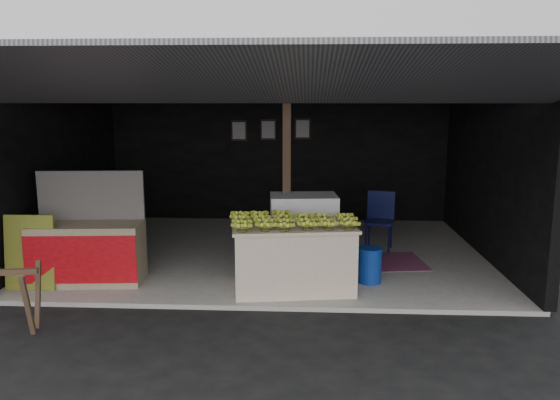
# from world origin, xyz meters

# --- Properties ---
(ground) EXTENTS (80.00, 80.00, 0.00)m
(ground) POSITION_xyz_m (0.00, 0.00, 0.00)
(ground) COLOR black
(ground) RESTS_ON ground
(concrete_slab) EXTENTS (7.00, 5.00, 0.06)m
(concrete_slab) POSITION_xyz_m (0.00, 2.50, 0.03)
(concrete_slab) COLOR gray
(concrete_slab) RESTS_ON ground
(shophouse) EXTENTS (7.40, 7.29, 3.02)m
(shophouse) POSITION_xyz_m (0.00, 2.82, 2.10)
(shophouse) COLOR black
(shophouse) RESTS_ON ground
(banana_table) EXTENTS (1.71, 1.19, 0.88)m
(banana_table) POSITION_xyz_m (0.44, 0.67, 0.50)
(banana_table) COLOR beige
(banana_table) RESTS_ON concrete_slab
(banana_pile) EXTENTS (1.57, 1.07, 0.17)m
(banana_pile) POSITION_xyz_m (0.44, 0.67, 1.02)
(banana_pile) COLOR yellow
(banana_pile) RESTS_ON banana_table
(white_crate) EXTENTS (1.03, 0.75, 1.08)m
(white_crate) POSITION_xyz_m (0.56, 1.69, 0.60)
(white_crate) COLOR white
(white_crate) RESTS_ON concrete_slab
(neighbor_stall) EXTENTS (1.51, 0.78, 1.51)m
(neighbor_stall) POSITION_xyz_m (-2.37, 0.80, 0.52)
(neighbor_stall) COLOR #998466
(neighbor_stall) RESTS_ON concrete_slab
(green_signboard) EXTENTS (0.66, 0.15, 0.99)m
(green_signboard) POSITION_xyz_m (-3.01, 0.46, 0.56)
(green_signboard) COLOR black
(green_signboard) RESTS_ON concrete_slab
(sawhorse) EXTENTS (0.76, 0.75, 0.73)m
(sawhorse) POSITION_xyz_m (-2.66, -0.80, 0.46)
(sawhorse) COLOR brown
(sawhorse) RESTS_ON ground
(water_barrel) EXTENTS (0.31, 0.31, 0.46)m
(water_barrel) POSITION_xyz_m (1.48, 0.97, 0.29)
(water_barrel) COLOR navy
(water_barrel) RESTS_ON concrete_slab
(plastic_chair) EXTENTS (0.55, 0.55, 0.96)m
(plastic_chair) POSITION_xyz_m (1.83, 2.74, 0.63)
(plastic_chair) COLOR #090C32
(plastic_chair) RESTS_ON concrete_slab
(magenta_rug) EXTENTS (1.61, 1.18, 0.01)m
(magenta_rug) POSITION_xyz_m (1.66, 1.91, 0.07)
(magenta_rug) COLOR #761A4F
(magenta_rug) RESTS_ON concrete_slab
(picture_frames) EXTENTS (1.62, 0.04, 0.46)m
(picture_frames) POSITION_xyz_m (-0.17, 4.89, 1.93)
(picture_frames) COLOR black
(picture_frames) RESTS_ON shophouse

